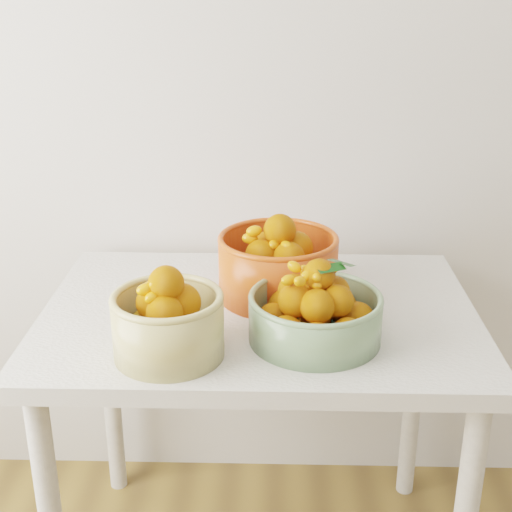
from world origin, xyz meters
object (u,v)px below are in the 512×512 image
object	(u,v)px
bowl_cream	(168,322)
bowl_green	(315,313)
bowl_orange	(278,265)
table	(259,345)

from	to	relation	value
bowl_cream	bowl_green	distance (m)	0.31
bowl_green	bowl_orange	xyz separation A→B (m)	(-0.08, 0.22, 0.02)
bowl_cream	bowl_orange	distance (m)	0.37
table	bowl_cream	distance (m)	0.33
bowl_cream	bowl_orange	bearing A→B (deg)	52.61
table	bowl_green	world-z (taller)	bowl_green
table	bowl_orange	xyz separation A→B (m)	(0.04, 0.07, 0.18)
bowl_cream	bowl_orange	xyz separation A→B (m)	(0.22, 0.29, 0.01)
table	bowl_cream	size ratio (longest dim) A/B	3.42
bowl_orange	table	bearing A→B (deg)	-120.33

